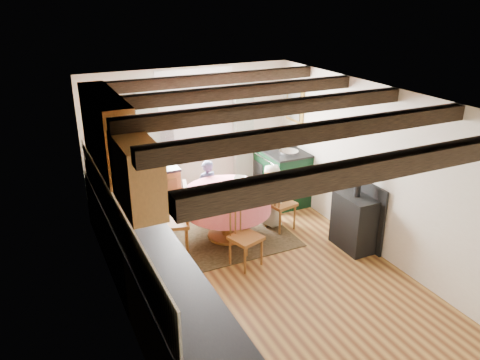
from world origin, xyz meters
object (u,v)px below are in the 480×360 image
chair_near (246,236)px  chair_right (281,201)px  cup (254,187)px  aga_range (281,175)px  dining_table (228,215)px  cast_iron_stove (356,208)px  child_right (272,195)px  child_far (207,190)px  chair_left (174,219)px

chair_near → chair_right: bearing=19.7°
chair_right → cup: size_ratio=9.01×
chair_near → chair_right: (0.97, 0.74, 0.02)m
aga_range → dining_table: bearing=-148.3°
chair_near → cup: 0.89m
dining_table → chair_near: size_ratio=1.43×
chair_near → cast_iron_stove: bearing=-26.0°
child_right → dining_table: bearing=91.1°
aga_range → cup: 1.53m
aga_range → child_right: child_right is taller
cup → aga_range: bearing=43.7°
cast_iron_stove → child_right: bearing=122.7°
dining_table → child_far: 0.74m
chair_right → cast_iron_stove: bearing=-157.4°
dining_table → chair_near: bearing=-96.3°
chair_left → child_right: bearing=111.1°
dining_table → cast_iron_stove: (1.55, -1.05, 0.25)m
chair_left → cast_iron_stove: size_ratio=0.81×
chair_left → child_right: size_ratio=1.01×
child_far → cup: size_ratio=9.81×
dining_table → chair_right: 0.89m
chair_right → dining_table: bearing=73.8°
chair_left → child_far: 1.13m
cast_iron_stove → chair_right: bearing=124.1°
dining_table → cup: cup is taller
dining_table → aga_range: size_ratio=1.23×
dining_table → cup: size_ratio=12.41×
dining_table → chair_left: chair_left is taller
cup → child_far: bearing=114.9°
aga_range → cup: aga_range is taller
cast_iron_stove → child_right: (-0.74, 1.15, -0.13)m
dining_table → cup: bearing=-21.0°
chair_right → child_right: bearing=11.6°
chair_left → child_far: chair_left is taller
child_far → child_right: bearing=133.8°
cup → dining_table: bearing=159.0°
chair_left → cast_iron_stove: cast_iron_stove is taller
chair_left → dining_table: bearing=109.3°
chair_near → child_right: (0.90, 0.91, 0.06)m
aga_range → child_far: 1.49m
aga_range → child_far: child_far is taller
aga_range → chair_left: bearing=-157.8°
chair_near → child_right: child_right is taller
child_far → cup: 1.01m
chair_left → chair_right: size_ratio=1.10×
chair_right → child_right: 0.19m
chair_left → child_right: chair_left is taller
chair_right → aga_range: bearing=-41.6°
chair_near → chair_left: 1.08m
chair_right → child_far: size_ratio=0.92×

